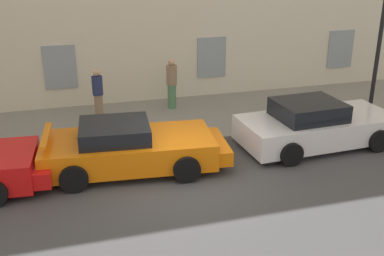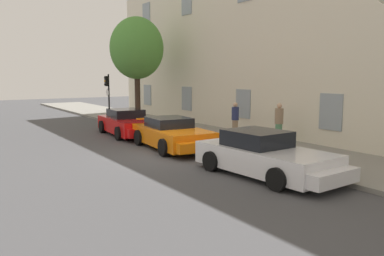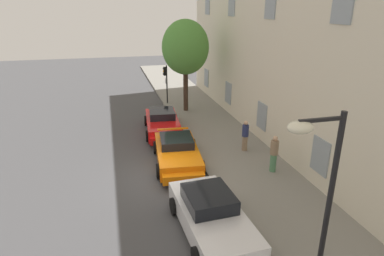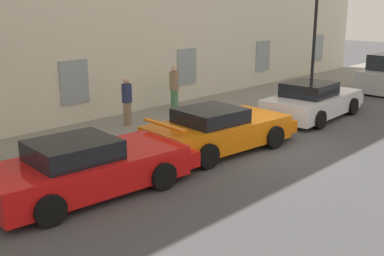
{
  "view_description": "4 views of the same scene",
  "coord_description": "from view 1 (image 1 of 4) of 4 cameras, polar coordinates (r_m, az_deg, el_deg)",
  "views": [
    {
      "loc": [
        -2.72,
        -10.19,
        5.48
      ],
      "look_at": [
        0.7,
        1.68,
        0.65
      ],
      "focal_mm": 43.71,
      "sensor_mm": 36.0,
      "label": 1
    },
    {
      "loc": [
        13.19,
        -7.58,
        3.12
      ],
      "look_at": [
        -0.81,
        1.64,
        0.87
      ],
      "focal_mm": 37.31,
      "sensor_mm": 36.0,
      "label": 2
    },
    {
      "loc": [
        13.35,
        -2.02,
        7.37
      ],
      "look_at": [
        -2.2,
        1.92,
        1.45
      ],
      "focal_mm": 30.74,
      "sensor_mm": 36.0,
      "label": 3
    },
    {
      "loc": [
        -11.37,
        -7.72,
        4.26
      ],
      "look_at": [
        -2.67,
        0.62,
        1.0
      ],
      "focal_mm": 43.86,
      "sensor_mm": 36.0,
      "label": 4
    }
  ],
  "objects": [
    {
      "name": "sportscar_white_middle",
      "position": [
        14.15,
        15.53,
        0.34
      ],
      "size": [
        5.04,
        2.38,
        1.37
      ],
      "color": "white",
      "rests_on": "ground"
    },
    {
      "name": "pedestrian_admiring",
      "position": [
        16.26,
        -2.49,
        5.47
      ],
      "size": [
        0.47,
        0.47,
        1.76
      ],
      "color": "#4C7F59",
      "rests_on": "sidewalk"
    },
    {
      "name": "sportscar_yellow_flank",
      "position": [
        12.24,
        -7.03,
        -2.38
      ],
      "size": [
        4.93,
        2.54,
        1.29
      ],
      "color": "orange",
      "rests_on": "ground"
    },
    {
      "name": "ground_plane",
      "position": [
        11.89,
        -1.0,
        -6.12
      ],
      "size": [
        80.0,
        80.0,
        0.0
      ],
      "primitive_type": "plane",
      "color": "#444447"
    },
    {
      "name": "pedestrian_strolling",
      "position": [
        15.58,
        -11.41,
        4.14
      ],
      "size": [
        0.47,
        0.47,
        1.65
      ],
      "color": "#8C7259",
      "rests_on": "sidewalk"
    },
    {
      "name": "sidewalk",
      "position": [
        15.5,
        -4.94,
        0.83
      ],
      "size": [
        60.0,
        4.15,
        0.14
      ],
      "primitive_type": "cube",
      "color": "gray",
      "rests_on": "ground"
    }
  ]
}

